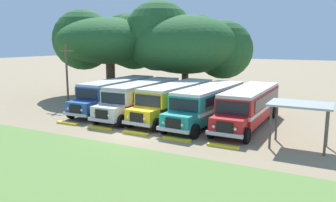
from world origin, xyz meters
TOP-DOWN VIEW (x-y plane):
  - ground_plane at (0.00, 0.00)m, footprint 220.00×220.00m
  - foreground_grass_strip at (0.00, -7.29)m, footprint 80.00×9.24m
  - parked_bus_slot_0 at (-6.33, 6.33)m, footprint 2.85×10.86m
  - parked_bus_slot_1 at (-3.15, 5.73)m, footprint 2.74×10.85m
  - parked_bus_slot_2 at (0.02, 6.02)m, footprint 3.11×10.90m
  - parked_bus_slot_3 at (3.09, 5.65)m, footprint 3.11×10.90m
  - parked_bus_slot_4 at (6.18, 6.21)m, footprint 2.75×10.85m
  - curb_wheelstop_0 at (-6.31, -0.21)m, footprint 2.00×0.36m
  - curb_wheelstop_1 at (-3.15, -0.21)m, footprint 2.00×0.36m
  - curb_wheelstop_2 at (0.00, -0.21)m, footprint 2.00×0.36m
  - curb_wheelstop_3 at (3.15, -0.21)m, footprint 2.00×0.36m
  - curb_wheelstop_4 at (6.31, -0.21)m, footprint 2.00×0.36m
  - broad_shade_tree at (-3.69, 15.84)m, footprint 13.91×12.64m
  - secondary_tree at (-12.65, 13.95)m, footprint 12.72×13.19m
  - utility_pole at (-11.77, 5.55)m, footprint 1.80×0.20m
  - waiting_shelter at (10.32, 1.92)m, footprint 3.60×2.60m

SIDE VIEW (x-z plane):
  - ground_plane at x=0.00m, z-range 0.00..0.00m
  - foreground_grass_strip at x=0.00m, z-range 0.00..0.01m
  - curb_wheelstop_0 at x=-6.31m, z-range 0.00..0.15m
  - curb_wheelstop_1 at x=-3.15m, z-range 0.00..0.15m
  - curb_wheelstop_2 at x=0.00m, z-range 0.00..0.15m
  - curb_wheelstop_3 at x=3.15m, z-range 0.00..0.15m
  - curb_wheelstop_4 at x=6.31m, z-range 0.00..0.15m
  - parked_bus_slot_0 at x=-6.33m, z-range 0.17..2.99m
  - parked_bus_slot_1 at x=-3.15m, z-range 0.17..2.99m
  - parked_bus_slot_2 at x=0.02m, z-range 0.17..2.99m
  - parked_bus_slot_3 at x=3.09m, z-range 0.17..2.99m
  - parked_bus_slot_4 at x=6.18m, z-range 0.17..2.99m
  - waiting_shelter at x=10.32m, z-range 1.09..3.81m
  - utility_pole at x=-11.77m, z-range 0.23..6.29m
  - broad_shade_tree at x=-3.69m, z-range 0.79..11.68m
  - secondary_tree at x=-12.65m, z-range 1.39..11.52m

